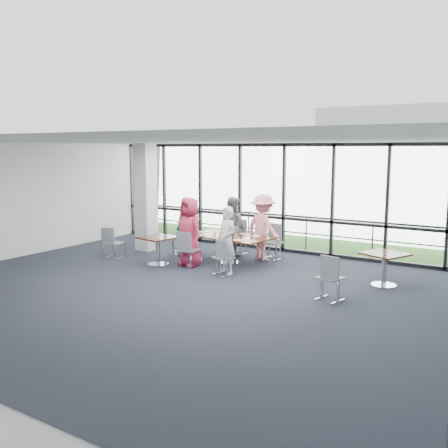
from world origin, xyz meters
The scene contains 40 objects.
floor centered at (0.00, 0.00, -0.01)m, with size 12.00×10.00×0.02m, color #1F232F.
ceiling centered at (0.00, 0.00, 3.20)m, with size 12.00×10.00×0.04m, color silver.
wall_left centered at (-6.00, 0.00, 1.60)m, with size 0.10×10.00×3.20m, color silver.
curtain_wall_back centered at (0.00, 5.00, 1.60)m, with size 12.00×0.10×3.20m, color white.
structural_column centered at (-3.60, 3.00, 1.60)m, with size 0.50×0.50×3.20m, color silver.
apron centered at (0.00, 10.00, -0.02)m, with size 80.00×70.00×0.02m, color slate.
grass_strip centered at (0.00, 8.00, 0.01)m, with size 80.00×5.00×0.01m, color #305319.
hangar_aux centered at (-18.00, 28.00, 2.00)m, with size 10.00×6.00×4.00m, color silver.
guard_rail centered at (0.00, 5.60, 0.50)m, with size 0.06×0.06×12.00m, color #2D2D33.
main_table centered at (-0.52, 2.82, 0.65)m, with size 2.35×1.47×0.75m.
side_table_left centered at (-2.03, 1.64, 0.63)m, with size 0.98×0.98×0.75m.
side_table_right centered at (3.56, 2.75, 0.63)m, with size 1.11×1.11×0.75m.
diner_near_left centered at (-1.26, 2.02, 0.90)m, with size 0.88×0.57×1.80m, color #B62947.
diner_near_right centered at (0.02, 1.78, 0.83)m, with size 0.61×0.44×1.66m, color silver.
diner_far_left centered at (-1.00, 3.75, 0.84)m, with size 0.82×0.51×1.69m, color slate.
diner_far_right centered at (0.04, 3.64, 0.91)m, with size 1.17×0.60×1.81m, color pink.
diner_end centered at (-2.01, 2.92, 0.85)m, with size 0.99×0.54×1.70m, color navy.
chair_main_nl centered at (-1.14, 1.83, 0.46)m, with size 0.45×0.45×0.93m, color slate, non-canonical shape.
chair_main_nr centered at (0.02, 1.63, 0.43)m, with size 0.42×0.42×0.87m, color slate, non-canonical shape.
chair_main_fl centered at (-0.95, 3.96, 0.48)m, with size 0.47×0.47×0.96m, color slate, non-canonical shape.
chair_main_fr centered at (0.24, 3.84, 0.47)m, with size 0.46×0.46×0.95m, color slate, non-canonical shape.
chair_main_end centered at (-2.19, 3.03, 0.46)m, with size 0.45×0.45×0.92m, color slate, non-canonical shape.
chair_spare_la centered at (-3.60, 1.63, 0.43)m, with size 0.42×0.42×0.85m, color slate, non-canonical shape.
chair_spare_lb centered at (-2.46, 3.38, 0.46)m, with size 0.45×0.45×0.92m, color slate, non-canonical shape.
chair_spare_r centered at (2.93, 1.06, 0.46)m, with size 0.45×0.45×0.93m, color slate, non-canonical shape.
plate_nl centered at (-1.12, 2.46, 0.76)m, with size 0.24×0.24×0.01m, color white.
plate_nr centered at (0.03, 2.31, 0.76)m, with size 0.26×0.26×0.01m, color white.
plate_fl centered at (-1.00, 3.25, 0.76)m, with size 0.27×0.27×0.01m, color white.
plate_fr centered at (0.12, 3.08, 0.76)m, with size 0.26×0.26×0.01m, color white.
plate_end centered at (-1.46, 2.88, 0.76)m, with size 0.27×0.27×0.01m, color white.
tumbler_a centered at (-0.82, 2.55, 0.81)m, with size 0.06×0.06×0.13m, color white.
tumbler_b centered at (-0.17, 2.52, 0.82)m, with size 0.07×0.07×0.14m, color white.
tumbler_c centered at (-0.49, 3.05, 0.82)m, with size 0.07×0.07×0.15m, color white.
tumbler_d centered at (-1.35, 2.76, 0.81)m, with size 0.06×0.06×0.13m, color white.
menu_a centered at (-0.69, 2.38, 0.75)m, with size 0.29×0.21×0.00m, color beige.
menu_b centered at (0.39, 2.42, 0.75)m, with size 0.29×0.21×0.00m, color beige.
menu_c centered at (-0.30, 3.29, 0.75)m, with size 0.29×0.20×0.00m, color beige.
condiment_caddy centered at (-0.42, 2.92, 0.77)m, with size 0.10×0.07×0.04m, color black.
ketchup_bottle centered at (-0.50, 2.93, 0.84)m, with size 0.06×0.06×0.18m, color maroon.
green_bottle centered at (-0.40, 2.86, 0.85)m, with size 0.05×0.05×0.20m, color #1A6A22.
Camera 1 is at (6.32, -8.33, 3.04)m, focal length 40.00 mm.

